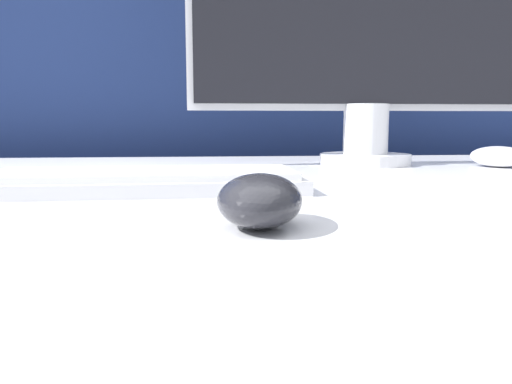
% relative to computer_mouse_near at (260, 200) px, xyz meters
% --- Properties ---
extents(partition_panel, '(5.00, 0.03, 1.36)m').
position_rel_computer_mouse_near_xyz_m(partition_panel, '(0.06, 0.91, -0.11)').
color(partition_panel, navy).
rests_on(partition_panel, ground_plane).
extents(computer_mouse_near, '(0.08, 0.11, 0.04)m').
position_rel_computer_mouse_near_xyz_m(computer_mouse_near, '(0.00, 0.00, 0.00)').
color(computer_mouse_near, '#232328').
rests_on(computer_mouse_near, desk).
extents(keyboard, '(0.37, 0.15, 0.02)m').
position_rel_computer_mouse_near_xyz_m(keyboard, '(-0.11, 0.21, -0.01)').
color(keyboard, silver).
rests_on(keyboard, desk).
extents(monitor, '(0.65, 0.17, 0.45)m').
position_rel_computer_mouse_near_xyz_m(monitor, '(0.25, 0.54, 0.22)').
color(monitor, silver).
rests_on(monitor, desk).
extents(computer_mouse_far, '(0.11, 0.12, 0.04)m').
position_rel_computer_mouse_near_xyz_m(computer_mouse_far, '(0.47, 0.46, -0.00)').
color(computer_mouse_far, silver).
rests_on(computer_mouse_far, desk).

